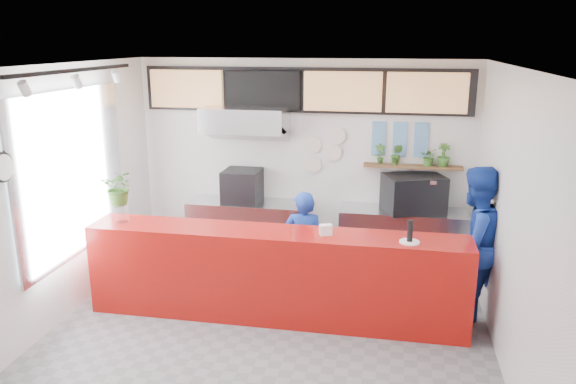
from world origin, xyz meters
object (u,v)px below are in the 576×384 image
Objects in this scene: panini_oven at (242,186)px; staff_right at (473,243)px; staff_center at (303,247)px; pepper_mill at (410,231)px; service_counter at (275,275)px; espresso_machine at (413,193)px.

staff_right is at bearing -21.64° from panini_oven.
pepper_mill is at bearing 146.62° from staff_center.
staff_center is at bearing 154.19° from pepper_mill.
pepper_mill is at bearing -3.42° from service_counter.
staff_center is at bearing -158.44° from espresso_machine.
panini_oven is at bearing 158.75° from espresso_machine.
staff_center reaches higher than espresso_machine.
pepper_mill is (-0.09, -1.89, 0.08)m from espresso_machine.
panini_oven is 0.37× the size of staff_center.
service_counter is 1.69m from pepper_mill.
staff_right reaches higher than espresso_machine.
panini_oven is 3.44m from staff_right.
staff_right is 1.01m from pepper_mill.
espresso_machine reaches higher than pepper_mill.
panini_oven is at bearing -57.50° from staff_right.
staff_center is 2.05m from staff_right.
staff_right reaches higher than pepper_mill.
pepper_mill is (1.28, -0.62, 0.51)m from staff_center.
staff_right is at bearing -84.16° from espresso_machine.
staff_right is (2.04, -0.03, 0.20)m from staff_center.
service_counter is 3.09× the size of staff_center.
staff_center is (0.25, 0.53, 0.18)m from service_counter.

